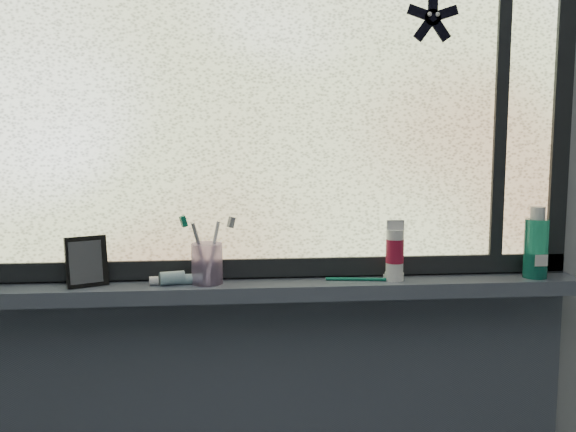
# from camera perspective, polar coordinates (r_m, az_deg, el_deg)

# --- Properties ---
(wall_back) EXTENTS (3.00, 0.01, 2.50)m
(wall_back) POSITION_cam_1_polar(r_m,az_deg,el_deg) (1.76, -0.54, 2.02)
(wall_back) COLOR #9EA3A8
(wall_back) RESTS_ON ground
(windowsill) EXTENTS (1.62, 0.14, 0.04)m
(windowsill) POSITION_cam_1_polar(r_m,az_deg,el_deg) (1.73, -0.32, -6.48)
(windowsill) COLOR #4B5465
(windowsill) RESTS_ON wall_back
(window_pane) EXTENTS (1.50, 0.01, 1.00)m
(window_pane) POSITION_cam_1_polar(r_m,az_deg,el_deg) (1.74, -0.48, 11.19)
(window_pane) COLOR silver
(window_pane) RESTS_ON wall_back
(frame_bottom) EXTENTS (1.60, 0.03, 0.05)m
(frame_bottom) POSITION_cam_1_polar(r_m,az_deg,el_deg) (1.77, -0.46, -4.54)
(frame_bottom) COLOR black
(frame_bottom) RESTS_ON windowsill
(frame_right) EXTENTS (0.05, 0.03, 1.10)m
(frame_right) POSITION_cam_1_polar(r_m,az_deg,el_deg) (1.96, 23.16, 10.17)
(frame_right) COLOR black
(frame_right) RESTS_ON wall_back
(frame_mullion) EXTENTS (0.03, 0.03, 1.00)m
(frame_mullion) POSITION_cam_1_polar(r_m,az_deg,el_deg) (1.88, 18.39, 10.53)
(frame_mullion) COLOR black
(frame_mullion) RESTS_ON wall_back
(starfish_sticker) EXTENTS (0.15, 0.02, 0.15)m
(starfish_sticker) POSITION_cam_1_polar(r_m,az_deg,el_deg) (1.83, 12.73, 16.84)
(starfish_sticker) COLOR black
(starfish_sticker) RESTS_ON window_pane
(vanity_mirror) EXTENTS (0.12, 0.09, 0.13)m
(vanity_mirror) POSITION_cam_1_polar(r_m,az_deg,el_deg) (1.74, -17.47, -3.87)
(vanity_mirror) COLOR black
(vanity_mirror) RESTS_ON windowsill
(toothpaste_tube) EXTENTS (0.20, 0.08, 0.04)m
(toothpaste_tube) POSITION_cam_1_polar(r_m,az_deg,el_deg) (1.71, -9.55, -5.45)
(toothpaste_tube) COLOR silver
(toothpaste_tube) RESTS_ON windowsill
(toothbrush_cup) EXTENTS (0.11, 0.11, 0.11)m
(toothbrush_cup) POSITION_cam_1_polar(r_m,az_deg,el_deg) (1.70, -7.21, -4.21)
(toothbrush_cup) COLOR #C9A5DA
(toothbrush_cup) RESTS_ON windowsill
(toothbrush_lying) EXTENTS (0.20, 0.05, 0.01)m
(toothbrush_lying) POSITION_cam_1_polar(r_m,az_deg,el_deg) (1.74, 6.05, -5.52)
(toothbrush_lying) COLOR #0C6E51
(toothbrush_lying) RESTS_ON windowsill
(mouthwash_bottle) EXTENTS (0.08, 0.08, 0.16)m
(mouthwash_bottle) POSITION_cam_1_polar(r_m,az_deg,el_deg) (1.88, 21.20, -2.20)
(mouthwash_bottle) COLOR #1B8C75
(mouthwash_bottle) RESTS_ON windowsill
(cream_tube) EXTENTS (0.05, 0.05, 0.12)m
(cream_tube) POSITION_cam_1_polar(r_m,az_deg,el_deg) (1.75, 9.48, -2.85)
(cream_tube) COLOR silver
(cream_tube) RESTS_ON windowsill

